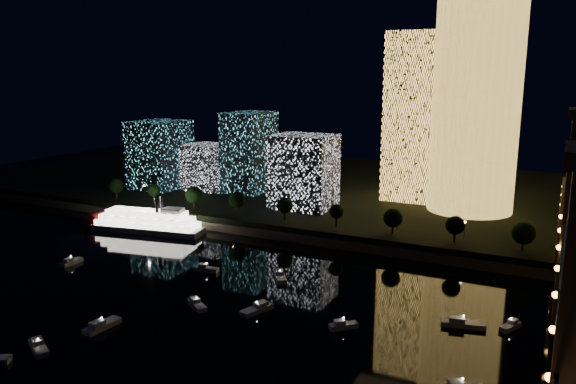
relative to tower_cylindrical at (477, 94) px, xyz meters
name	(u,v)px	position (x,y,z in m)	size (l,w,h in m)	color
ground	(223,361)	(-27.29, -133.86, -49.53)	(520.00, 520.00, 0.00)	black
far_bank	(415,196)	(-27.29, 26.14, -47.03)	(420.00, 160.00, 5.00)	black
seawall	(357,245)	(-27.29, -51.86, -48.03)	(420.00, 6.00, 3.00)	#6B5E4C
tower_cylindrical	(477,94)	(0.00, 0.00, 0.00)	(34.00, 34.00, 88.80)	#EEB04C
tower_rectangular	(415,117)	(-25.47, 10.78, -10.26)	(21.54, 21.54, 68.53)	#EEB04C
midrise_blocks	(226,159)	(-101.78, -14.93, -29.59)	(99.10, 39.35, 35.24)	silver
riverboat	(142,222)	(-105.82, -66.49, -45.98)	(46.73, 17.03, 13.81)	silver
motorboats	(244,325)	(-31.18, -118.88, -48.71)	(128.40, 75.35, 2.78)	silver
esplanade_trees	(294,207)	(-53.56, -45.86, -39.06)	(166.51, 6.90, 8.95)	black
street_lamps	(282,205)	(-61.29, -39.86, -40.50)	(132.70, 0.70, 5.65)	black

